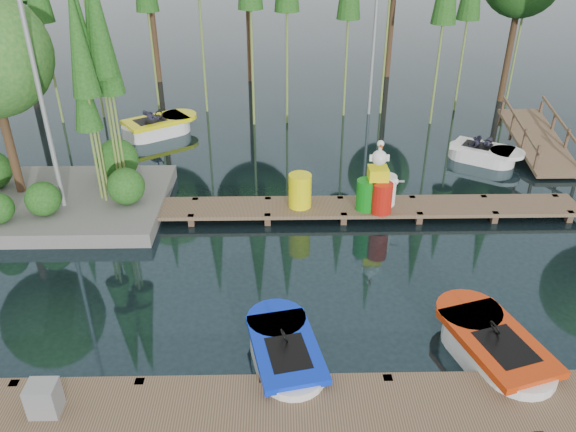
{
  "coord_description": "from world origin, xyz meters",
  "views": [
    {
      "loc": [
        0.28,
        -10.98,
        7.49
      ],
      "look_at": [
        0.5,
        0.5,
        1.1
      ],
      "focal_mm": 35.0,
      "sensor_mm": 36.0,
      "label": 1
    }
  ],
  "objects_px": {
    "island": "(22,95)",
    "drum_cluster": "(378,189)",
    "boat_yellow_far": "(158,127)",
    "boat_red": "(494,350)",
    "utility_cabinet": "(44,398)",
    "yellow_barrel": "(300,191)",
    "boat_blue": "(285,356)"
  },
  "relations": [
    {
      "from": "island",
      "to": "drum_cluster",
      "type": "distance_m",
      "value": 9.57
    },
    {
      "from": "boat_yellow_far",
      "to": "drum_cluster",
      "type": "distance_m",
      "value": 9.61
    },
    {
      "from": "island",
      "to": "boat_red",
      "type": "distance_m",
      "value": 12.71
    },
    {
      "from": "utility_cabinet",
      "to": "island",
      "type": "bearing_deg",
      "value": 109.76
    },
    {
      "from": "utility_cabinet",
      "to": "yellow_barrel",
      "type": "bearing_deg",
      "value": 58.08
    },
    {
      "from": "utility_cabinet",
      "to": "yellow_barrel",
      "type": "relative_size",
      "value": 0.62
    },
    {
      "from": "boat_blue",
      "to": "yellow_barrel",
      "type": "xyz_separation_m",
      "value": [
        0.49,
        5.74,
        0.52
      ]
    },
    {
      "from": "yellow_barrel",
      "to": "boat_blue",
      "type": "bearing_deg",
      "value": -94.84
    },
    {
      "from": "boat_blue",
      "to": "boat_red",
      "type": "relative_size",
      "value": 0.89
    },
    {
      "from": "boat_blue",
      "to": "boat_red",
      "type": "height_order",
      "value": "boat_red"
    },
    {
      "from": "boat_blue",
      "to": "drum_cluster",
      "type": "xyz_separation_m",
      "value": [
        2.56,
        5.58,
        0.62
      ]
    },
    {
      "from": "boat_red",
      "to": "boat_yellow_far",
      "type": "distance_m",
      "value": 14.64
    },
    {
      "from": "boat_yellow_far",
      "to": "utility_cabinet",
      "type": "height_order",
      "value": "boat_yellow_far"
    },
    {
      "from": "drum_cluster",
      "to": "yellow_barrel",
      "type": "bearing_deg",
      "value": 175.82
    },
    {
      "from": "boat_red",
      "to": "drum_cluster",
      "type": "xyz_separation_m",
      "value": [
        -1.3,
        5.54,
        0.59
      ]
    },
    {
      "from": "drum_cluster",
      "to": "utility_cabinet",
      "type": "bearing_deg",
      "value": -133.21
    },
    {
      "from": "boat_red",
      "to": "drum_cluster",
      "type": "distance_m",
      "value": 5.72
    },
    {
      "from": "utility_cabinet",
      "to": "boat_blue",
      "type": "bearing_deg",
      "value": 18.07
    },
    {
      "from": "yellow_barrel",
      "to": "utility_cabinet",
      "type": "bearing_deg",
      "value": -121.92
    },
    {
      "from": "utility_cabinet",
      "to": "boat_red",
      "type": "bearing_deg",
      "value": 9.61
    },
    {
      "from": "boat_blue",
      "to": "boat_red",
      "type": "distance_m",
      "value": 3.86
    },
    {
      "from": "island",
      "to": "boat_blue",
      "type": "relative_size",
      "value": 2.49
    },
    {
      "from": "island",
      "to": "yellow_barrel",
      "type": "distance_m",
      "value": 7.6
    },
    {
      "from": "boat_blue",
      "to": "yellow_barrel",
      "type": "height_order",
      "value": "yellow_barrel"
    },
    {
      "from": "island",
      "to": "boat_blue",
      "type": "xyz_separation_m",
      "value": [
        6.67,
        -6.53,
        -2.94
      ]
    },
    {
      "from": "utility_cabinet",
      "to": "boat_yellow_far",
      "type": "bearing_deg",
      "value": 92.82
    },
    {
      "from": "boat_red",
      "to": "utility_cabinet",
      "type": "bearing_deg",
      "value": 172.59
    },
    {
      "from": "boat_red",
      "to": "yellow_barrel",
      "type": "relative_size",
      "value": 3.28
    },
    {
      "from": "boat_yellow_far",
      "to": "yellow_barrel",
      "type": "height_order",
      "value": "boat_yellow_far"
    },
    {
      "from": "utility_cabinet",
      "to": "drum_cluster",
      "type": "relative_size",
      "value": 0.3
    },
    {
      "from": "boat_yellow_far",
      "to": "utility_cabinet",
      "type": "relative_size",
      "value": 5.36
    },
    {
      "from": "boat_yellow_far",
      "to": "drum_cluster",
      "type": "xyz_separation_m",
      "value": [
        7.09,
        -6.46,
        0.56
      ]
    }
  ]
}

